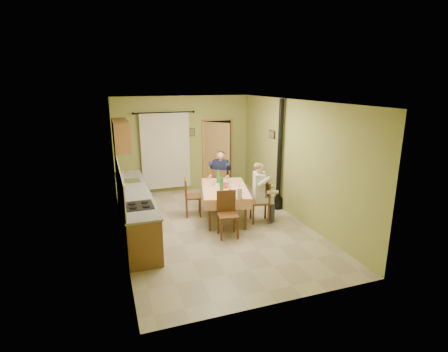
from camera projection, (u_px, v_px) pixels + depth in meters
name	position (u px, v px, depth m)	size (l,w,h in m)	color
floor	(215.00, 227.00, 7.93)	(4.00, 6.00, 0.01)	tan
room_shell	(215.00, 148.00, 7.45)	(4.04, 6.04, 2.82)	#9CA454
kitchen_run	(135.00, 210.00, 7.62)	(0.64, 3.64, 1.56)	brown
upper_cabinets	(121.00, 135.00, 8.38)	(0.35, 1.40, 0.70)	brown
curtain	(166.00, 151.00, 10.06)	(1.70, 0.07, 2.22)	black
doorway	(217.00, 155.00, 10.55)	(0.96, 0.60, 2.15)	black
dining_table	(225.00, 203.00, 8.37)	(1.45, 1.96, 0.76)	#E7A67A
tableware	(226.00, 186.00, 8.15)	(0.61, 1.64, 0.33)	white
chair_far	(220.00, 193.00, 9.42)	(0.55, 0.55, 0.96)	#5B3518
chair_near	(228.00, 223.00, 7.39)	(0.47, 0.47, 0.97)	#5B3518
chair_right	(260.00, 210.00, 8.17)	(0.50, 0.50, 0.97)	#5B3518
chair_left	(193.00, 204.00, 8.54)	(0.45, 0.45, 0.94)	#5B3518
man_far	(220.00, 171.00, 9.28)	(0.65, 0.63, 1.39)	#141938
man_right	(260.00, 186.00, 8.01)	(0.55, 0.64, 1.39)	beige
stove_flue	(279.00, 170.00, 8.81)	(0.24, 0.24, 2.80)	black
picture_back	(192.00, 132.00, 10.25)	(0.19, 0.03, 0.23)	black
picture_right	(272.00, 134.00, 9.17)	(0.03, 0.31, 0.21)	brown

